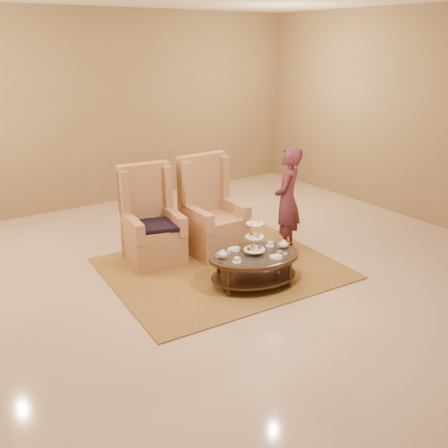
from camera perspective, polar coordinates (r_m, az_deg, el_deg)
ground at (r=6.65m, az=0.70°, el=-6.01°), size 8.00×8.00×0.00m
ceiling at (r=6.65m, az=0.70°, el=-6.01°), size 8.00×8.00×0.02m
wall_back at (r=9.60m, az=-13.28°, el=12.58°), size 8.00×0.04×3.50m
wall_right at (r=8.95m, az=22.75°, el=11.06°), size 0.04×8.00×3.50m
rug at (r=6.87m, az=-0.24°, el=-5.05°), size 3.12×2.65×0.02m
tea_table at (r=6.29m, az=3.44°, el=-4.08°), size 1.35×1.10×0.98m
armchair_left at (r=7.06m, az=-8.31°, el=-0.57°), size 0.81×0.83×1.35m
armchair_right at (r=7.30m, az=-1.56°, el=0.46°), size 0.77×0.80×1.41m
person at (r=7.25m, az=7.24°, el=2.70°), size 0.68×0.63×1.55m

